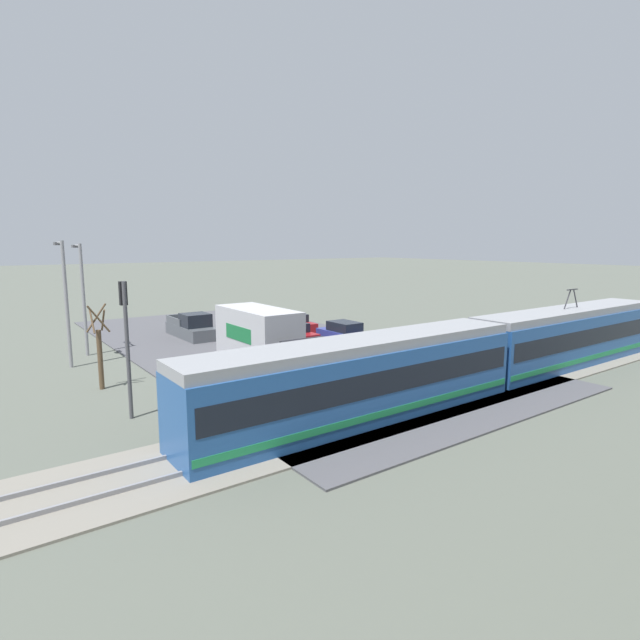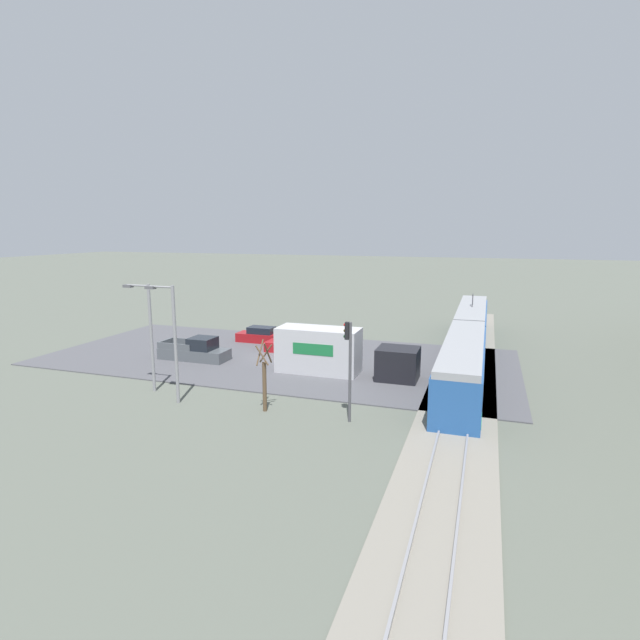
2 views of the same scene
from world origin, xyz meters
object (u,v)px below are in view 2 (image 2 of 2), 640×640
at_px(sedan_car_1, 327,339).
at_px(street_tree, 264,380).
at_px(sedan_car_0, 291,345).
at_px(sedan_car_2, 262,336).
at_px(pickup_truck, 196,351).
at_px(box_truck, 337,353).
at_px(street_lamp_near_crossing, 148,329).
at_px(light_rail_tram, 468,341).
at_px(traffic_light_pole, 349,358).
at_px(street_lamp_mid_block, 172,335).

height_order(sedan_car_1, street_tree, street_tree).
relative_size(sedan_car_0, sedan_car_2, 0.94).
bearing_deg(sedan_car_2, pickup_truck, -17.20).
distance_m(box_truck, street_tree, 8.75).
height_order(pickup_truck, street_lamp_near_crossing, street_lamp_near_crossing).
relative_size(light_rail_tram, traffic_light_pole, 5.65).
relative_size(street_lamp_near_crossing, street_lamp_mid_block, 0.98).
xyz_separation_m(traffic_light_pole, street_lamp_mid_block, (0.41, -10.96, 0.63)).
bearing_deg(sedan_car_0, sedan_car_1, 141.22).
distance_m(pickup_truck, sedan_car_0, 8.05).
xyz_separation_m(light_rail_tram, sedan_car_1, (-0.88, -12.26, -0.94)).
bearing_deg(street_lamp_mid_block, sedan_car_2, -173.14).
height_order(light_rail_tram, sedan_car_1, light_rail_tram).
xyz_separation_m(sedan_car_1, sedan_car_2, (0.22, -6.38, -0.05)).
xyz_separation_m(light_rail_tram, traffic_light_pole, (15.63, -5.68, 1.95)).
height_order(pickup_truck, sedan_car_2, pickup_truck).
height_order(sedan_car_2, street_tree, street_tree).
xyz_separation_m(pickup_truck, street_tree, (8.74, 10.23, 1.13)).
relative_size(box_truck, pickup_truck, 1.81).
distance_m(pickup_truck, street_tree, 13.50).
xyz_separation_m(light_rail_tram, pickup_truck, (6.89, -20.98, -0.88)).
bearing_deg(sedan_car_1, street_lamp_near_crossing, -24.86).
bearing_deg(street_lamp_near_crossing, sedan_car_2, 177.00).
bearing_deg(box_truck, pickup_truck, -90.90).
relative_size(pickup_truck, traffic_light_pole, 1.02).
height_order(sedan_car_0, street_tree, street_tree).
distance_m(box_truck, traffic_light_pole, 9.36).
bearing_deg(sedan_car_0, sedan_car_2, -123.41).
bearing_deg(sedan_car_2, street_lamp_mid_block, 6.86).
relative_size(sedan_car_0, street_lamp_mid_block, 0.60).
bearing_deg(sedan_car_1, box_truck, 22.85).
relative_size(pickup_truck, sedan_car_2, 1.24).
bearing_deg(street_tree, street_lamp_near_crossing, -96.61).
distance_m(street_tree, street_lamp_near_crossing, 9.03).
bearing_deg(sedan_car_0, street_lamp_near_crossing, -21.07).
relative_size(light_rail_tram, street_tree, 7.53).
distance_m(sedan_car_2, street_tree, 18.15).
relative_size(traffic_light_pole, street_lamp_mid_block, 0.77).
distance_m(box_truck, street_lamp_near_crossing, 13.21).
bearing_deg(pickup_truck, sedan_car_1, 131.71).
xyz_separation_m(sedan_car_1, street_lamp_near_crossing, (15.51, -7.18, 3.44)).
relative_size(sedan_car_1, traffic_light_pole, 0.78).
height_order(traffic_light_pole, street_lamp_near_crossing, street_lamp_near_crossing).
bearing_deg(street_lamp_mid_block, street_lamp_near_crossing, -116.86).
bearing_deg(sedan_car_0, traffic_light_pole, 33.19).
xyz_separation_m(light_rail_tram, sedan_car_0, (2.01, -14.59, -0.97)).
height_order(box_truck, sedan_car_2, box_truck).
distance_m(sedan_car_1, street_lamp_mid_block, 17.84).
distance_m(light_rail_tram, sedan_car_0, 14.76).
height_order(light_rail_tram, traffic_light_pole, traffic_light_pole).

